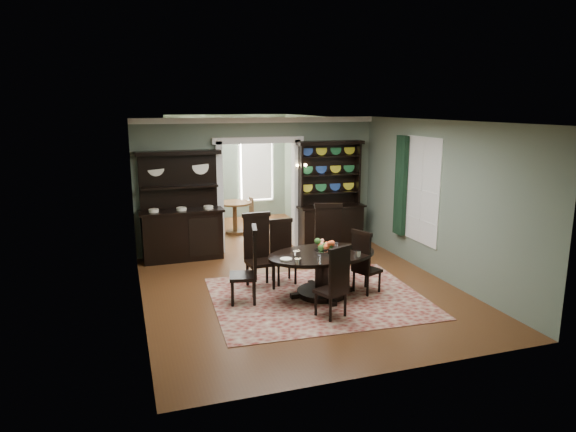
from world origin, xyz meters
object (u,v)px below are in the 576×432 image
at_px(dining_table, 322,266).
at_px(sideboard, 182,222).
at_px(parlor_table, 235,213).
at_px(welsh_dresser, 330,208).

xyz_separation_m(dining_table, sideboard, (-2.04, 3.00, 0.28)).
height_order(dining_table, parlor_table, parlor_table).
height_order(dining_table, sideboard, sideboard).
xyz_separation_m(welsh_dresser, parlor_table, (-1.88, 1.83, -0.35)).
bearing_deg(sideboard, welsh_dresser, -0.95).
bearing_deg(welsh_dresser, dining_table, -114.83).
height_order(sideboard, welsh_dresser, welsh_dresser).
relative_size(dining_table, sideboard, 0.89).
height_order(dining_table, welsh_dresser, welsh_dresser).
distance_m(welsh_dresser, parlor_table, 2.64).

